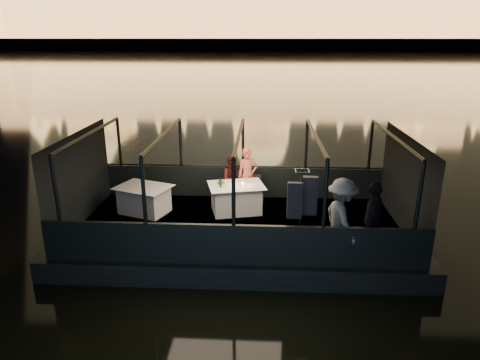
# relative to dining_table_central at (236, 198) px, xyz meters

# --- Properties ---
(river_water) EXTENTS (500.00, 500.00, 0.00)m
(river_water) POSITION_rel_dining_table_central_xyz_m (0.12, 79.18, -0.89)
(river_water) COLOR black
(river_water) RESTS_ON ground
(boat_hull) EXTENTS (8.60, 4.40, 1.00)m
(boat_hull) POSITION_rel_dining_table_central_xyz_m (0.12, -0.82, -0.89)
(boat_hull) COLOR black
(boat_hull) RESTS_ON river_water
(boat_deck) EXTENTS (8.00, 4.00, 0.04)m
(boat_deck) POSITION_rel_dining_table_central_xyz_m (0.12, -0.82, -0.41)
(boat_deck) COLOR black
(boat_deck) RESTS_ON boat_hull
(gunwale_port) EXTENTS (8.00, 0.08, 0.90)m
(gunwale_port) POSITION_rel_dining_table_central_xyz_m (0.12, 1.18, 0.06)
(gunwale_port) COLOR black
(gunwale_port) RESTS_ON boat_deck
(gunwale_starboard) EXTENTS (8.00, 0.08, 0.90)m
(gunwale_starboard) POSITION_rel_dining_table_central_xyz_m (0.12, -2.82, 0.06)
(gunwale_starboard) COLOR black
(gunwale_starboard) RESTS_ON boat_deck
(cabin_glass_port) EXTENTS (8.00, 0.02, 1.40)m
(cabin_glass_port) POSITION_rel_dining_table_central_xyz_m (0.12, 1.18, 1.21)
(cabin_glass_port) COLOR #99B2B2
(cabin_glass_port) RESTS_ON gunwale_port
(cabin_glass_starboard) EXTENTS (8.00, 0.02, 1.40)m
(cabin_glass_starboard) POSITION_rel_dining_table_central_xyz_m (0.12, -2.82, 1.21)
(cabin_glass_starboard) COLOR #99B2B2
(cabin_glass_starboard) RESTS_ON gunwale_starboard
(cabin_roof_glass) EXTENTS (8.00, 4.00, 0.02)m
(cabin_roof_glass) POSITION_rel_dining_table_central_xyz_m (0.12, -0.82, 1.91)
(cabin_roof_glass) COLOR #99B2B2
(cabin_roof_glass) RESTS_ON boat_deck
(end_wall_fore) EXTENTS (0.02, 4.00, 2.30)m
(end_wall_fore) POSITION_rel_dining_table_central_xyz_m (-3.88, -0.82, 0.76)
(end_wall_fore) COLOR black
(end_wall_fore) RESTS_ON boat_deck
(end_wall_aft) EXTENTS (0.02, 4.00, 2.30)m
(end_wall_aft) POSITION_rel_dining_table_central_xyz_m (4.12, -0.82, 0.76)
(end_wall_aft) COLOR black
(end_wall_aft) RESTS_ON boat_deck
(canopy_ribs) EXTENTS (8.00, 4.00, 2.30)m
(canopy_ribs) POSITION_rel_dining_table_central_xyz_m (0.12, -0.82, 0.76)
(canopy_ribs) COLOR black
(canopy_ribs) RESTS_ON boat_deck
(embankment) EXTENTS (400.00, 140.00, 6.00)m
(embankment) POSITION_rel_dining_table_central_xyz_m (0.12, 209.18, 0.11)
(embankment) COLOR #423D33
(embankment) RESTS_ON ground
(dining_table_central) EXTENTS (1.66, 1.37, 0.77)m
(dining_table_central) POSITION_rel_dining_table_central_xyz_m (0.00, 0.00, 0.00)
(dining_table_central) COLOR white
(dining_table_central) RESTS_ON boat_deck
(dining_table_aft) EXTENTS (1.65, 1.43, 0.74)m
(dining_table_aft) POSITION_rel_dining_table_central_xyz_m (-2.46, -0.18, 0.00)
(dining_table_aft) COLOR white
(dining_table_aft) RESTS_ON boat_deck
(chair_port_left) EXTENTS (0.54, 0.54, 0.87)m
(chair_port_left) POSITION_rel_dining_table_central_xyz_m (-0.16, 0.59, 0.06)
(chair_port_left) COLOR black
(chair_port_left) RESTS_ON boat_deck
(chair_port_right) EXTENTS (0.50, 0.50, 0.81)m
(chair_port_right) POSITION_rel_dining_table_central_xyz_m (0.49, 0.62, 0.06)
(chair_port_right) COLOR black
(chair_port_right) RESTS_ON boat_deck
(coat_stand) EXTENTS (0.60, 0.50, 2.00)m
(coat_stand) POSITION_rel_dining_table_central_xyz_m (1.49, -2.41, 0.51)
(coat_stand) COLOR black
(coat_stand) RESTS_ON boat_deck
(person_woman_coral) EXTENTS (0.66, 0.53, 1.59)m
(person_woman_coral) POSITION_rel_dining_table_central_xyz_m (0.28, 0.74, 0.36)
(person_woman_coral) COLOR #CB5D4A
(person_woman_coral) RESTS_ON boat_deck
(person_man_maroon) EXTENTS (0.69, 0.55, 1.36)m
(person_man_maroon) POSITION_rel_dining_table_central_xyz_m (-0.14, 0.72, 0.36)
(person_man_maroon) COLOR #3E1111
(person_man_maroon) RESTS_ON boat_deck
(passenger_stripe) EXTENTS (0.93, 1.27, 1.77)m
(passenger_stripe) POSITION_rel_dining_table_central_xyz_m (2.37, -2.34, 0.47)
(passenger_stripe) COLOR silver
(passenger_stripe) RESTS_ON boat_deck
(passenger_dark) EXTENTS (0.79, 1.08, 1.69)m
(passenger_dark) POSITION_rel_dining_table_central_xyz_m (3.04, -2.24, 0.47)
(passenger_dark) COLOR black
(passenger_dark) RESTS_ON boat_deck
(wine_bottle) EXTENTS (0.07, 0.07, 0.27)m
(wine_bottle) POSITION_rel_dining_table_central_xyz_m (-0.40, -0.20, 0.53)
(wine_bottle) COLOR #123318
(wine_bottle) RESTS_ON dining_table_central
(bread_basket) EXTENTS (0.26, 0.26, 0.08)m
(bread_basket) POSITION_rel_dining_table_central_xyz_m (-0.41, 0.08, 0.42)
(bread_basket) COLOR brown
(bread_basket) RESTS_ON dining_table_central
(amber_candle) EXTENTS (0.07, 0.07, 0.08)m
(amber_candle) POSITION_rel_dining_table_central_xyz_m (0.18, -0.01, 0.42)
(amber_candle) COLOR #FF913F
(amber_candle) RESTS_ON dining_table_central
(plate_near) EXTENTS (0.27, 0.27, 0.02)m
(plate_near) POSITION_rel_dining_table_central_xyz_m (0.56, -0.18, 0.39)
(plate_near) COLOR silver
(plate_near) RESTS_ON dining_table_central
(plate_far) EXTENTS (0.32, 0.32, 0.02)m
(plate_far) POSITION_rel_dining_table_central_xyz_m (-0.27, 0.09, 0.39)
(plate_far) COLOR white
(plate_far) RESTS_ON dining_table_central
(wine_glass_white) EXTENTS (0.07, 0.07, 0.19)m
(wine_glass_white) POSITION_rel_dining_table_central_xyz_m (-0.31, -0.15, 0.48)
(wine_glass_white) COLOR silver
(wine_glass_white) RESTS_ON dining_table_central
(wine_glass_red) EXTENTS (0.06, 0.06, 0.17)m
(wine_glass_red) POSITION_rel_dining_table_central_xyz_m (0.27, 0.11, 0.48)
(wine_glass_red) COLOR silver
(wine_glass_red) RESTS_ON dining_table_central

